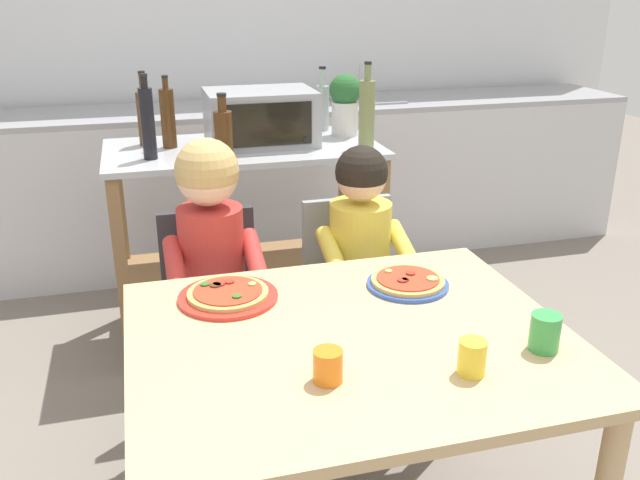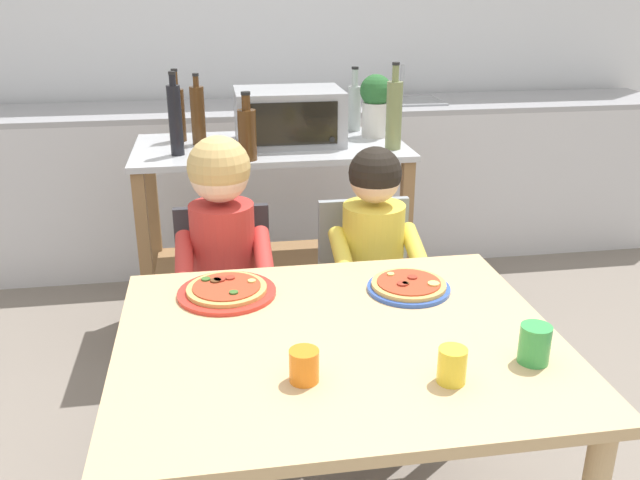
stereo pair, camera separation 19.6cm
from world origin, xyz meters
name	(u,v)px [view 1 (the left image)]	position (x,y,z in m)	size (l,w,h in m)	color
ground_plane	(272,363)	(0.00, 1.10, 0.00)	(10.95, 10.95, 0.00)	slate
back_wall_tiled	(209,21)	(0.00, 2.80, 1.35)	(5.46, 0.14, 2.70)	silver
kitchen_counter	(226,184)	(0.00, 2.39, 0.45)	(4.91, 0.60, 1.11)	silver
kitchen_island_cart	(246,209)	(-0.04, 1.45, 0.61)	(1.19, 0.63, 0.90)	#B7BABF
toaster_oven	(261,117)	(0.05, 1.47, 1.02)	(0.47, 0.35, 0.24)	#999BA0
bottle_squat_spirits	(148,122)	(-0.43, 1.32, 1.05)	(0.06, 0.06, 0.34)	black
bottle_slim_sauce	(322,105)	(0.39, 1.68, 1.02)	(0.06, 0.06, 0.30)	#ADB7B2
bottle_dark_olive_oil	(367,113)	(0.48, 1.28, 1.05)	(0.07, 0.07, 0.36)	olive
bottle_clear_vinegar	(168,117)	(-0.35, 1.51, 1.03)	(0.06, 0.06, 0.31)	#4C2D14
bottle_tall_green_wine	(145,117)	(-0.44, 1.59, 1.02)	(0.07, 0.07, 0.32)	#4C2D14
bottle_brown_beer	(223,135)	(-0.15, 1.19, 1.01)	(0.07, 0.07, 0.27)	#4C2D14
potted_herb_plant	(345,102)	(0.46, 1.54, 1.05)	(0.15, 0.15, 0.28)	beige
dining_table	(350,369)	(0.00, 0.00, 0.63)	(1.13, 0.94, 0.73)	tan
dining_chair_left	(214,308)	(-0.27, 0.74, 0.48)	(0.36, 0.36, 0.81)	#333338
dining_chair_right	(354,291)	(0.25, 0.74, 0.48)	(0.36, 0.36, 0.81)	gray
child_in_red_shirt	(214,259)	(-0.27, 0.63, 0.72)	(0.32, 0.42, 1.09)	#424C6B
child_in_yellow_shirt	(365,259)	(0.25, 0.62, 0.66)	(0.32, 0.42, 1.04)	#424C6B
pizza_plate_red_rimmed	(228,295)	(-0.27, 0.29, 0.74)	(0.29, 0.29, 0.03)	red
pizza_plate_blue_rimmed	(408,282)	(0.25, 0.24, 0.74)	(0.24, 0.24, 0.03)	#3356B7
drinking_cup_yellow	(472,357)	(0.21, -0.25, 0.77)	(0.07, 0.07, 0.08)	yellow
drinking_cup_green	(545,332)	(0.43, -0.20, 0.78)	(0.07, 0.07, 0.10)	green
drinking_cup_orange	(328,366)	(-0.12, -0.19, 0.77)	(0.07, 0.07, 0.08)	orange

